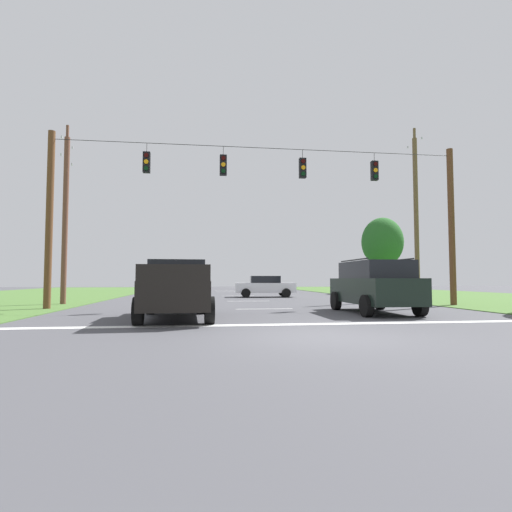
{
  "coord_description": "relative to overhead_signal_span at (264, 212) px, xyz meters",
  "views": [
    {
      "loc": [
        -2.66,
        -8.97,
        1.31
      ],
      "look_at": [
        -0.21,
        9.67,
        2.38
      ],
      "focal_mm": 28.29,
      "sensor_mm": 36.0,
      "label": 1
    }
  ],
  "objects": [
    {
      "name": "overhead_signal_span",
      "position": [
        0.0,
        0.0,
        0.0
      ],
      "size": [
        19.23,
        0.31,
        7.84
      ],
      "color": "brown",
      "rests_on": "ground"
    },
    {
      "name": "suv_black",
      "position": [
        3.76,
        -3.62,
        -3.36
      ],
      "size": [
        2.23,
        4.81,
        2.05
      ],
      "color": "black",
      "rests_on": "ground"
    },
    {
      "name": "lane_dash_0",
      "position": [
        -0.13,
        -1.06,
        -4.42
      ],
      "size": [
        2.5,
        0.15,
        0.01
      ],
      "primitive_type": "cube",
      "rotation": [
        0.0,
        0.0,
        1.57
      ],
      "color": "white",
      "rests_on": "ground"
    },
    {
      "name": "stop_bar_stripe",
      "position": [
        -0.13,
        -7.06,
        -4.42
      ],
      "size": [
        16.09,
        0.45,
        0.01
      ],
      "primitive_type": "cube",
      "color": "white",
      "rests_on": "ground"
    },
    {
      "name": "ground_plane",
      "position": [
        -0.13,
        -9.51,
        -4.42
      ],
      "size": [
        120.0,
        120.0,
        0.0
      ],
      "primitive_type": "plane",
      "color": "#47474C"
    },
    {
      "name": "lane_dash_4",
      "position": [
        -0.13,
        27.24,
        -4.42
      ],
      "size": [
        2.5,
        0.15,
        0.01
      ],
      "primitive_type": "cube",
      "rotation": [
        0.0,
        0.0,
        1.57
      ],
      "color": "white",
      "rests_on": "ground"
    },
    {
      "name": "pickup_truck",
      "position": [
        -3.67,
        -4.78,
        -3.45
      ],
      "size": [
        2.43,
        5.46,
        1.95
      ],
      "color": "black",
      "rests_on": "ground"
    },
    {
      "name": "distant_car_crossing_white",
      "position": [
        1.66,
        10.41,
        -3.63
      ],
      "size": [
        4.41,
        2.24,
        1.52
      ],
      "color": "silver",
      "rests_on": "ground"
    },
    {
      "name": "shoulder_grass_right",
      "position": [
        16.33,
        5.49,
        -4.41
      ],
      "size": [
        16.0,
        80.0,
        0.03
      ],
      "primitive_type": "cube",
      "color": "#466C2F",
      "rests_on": "ground"
    },
    {
      "name": "utility_pole_mid_right",
      "position": [
        10.22,
        4.67,
        0.79
      ],
      "size": [
        0.28,
        1.75,
        10.71
      ],
      "color": "brown",
      "rests_on": "ground"
    },
    {
      "name": "tree_roadside_far_right",
      "position": [
        13.75,
        17.01,
        0.31
      ],
      "size": [
        3.8,
        3.8,
        7.02
      ],
      "color": "brown",
      "rests_on": "ground"
    },
    {
      "name": "utility_pole_near_left",
      "position": [
        -9.89,
        3.31,
        0.24
      ],
      "size": [
        0.28,
        1.76,
        9.35
      ],
      "color": "brown",
      "rests_on": "ground"
    },
    {
      "name": "lane_dash_2",
      "position": [
        -0.13,
        12.45,
        -4.42
      ],
      "size": [
        2.5,
        0.15,
        0.01
      ],
      "primitive_type": "cube",
      "rotation": [
        0.0,
        0.0,
        1.57
      ],
      "color": "white",
      "rests_on": "ground"
    },
    {
      "name": "lane_dash_3",
      "position": [
        -0.13,
        22.61,
        -4.42
      ],
      "size": [
        2.5,
        0.15,
        0.01
      ],
      "primitive_type": "cube",
      "rotation": [
        0.0,
        0.0,
        1.57
      ],
      "color": "white",
      "rests_on": "ground"
    },
    {
      "name": "lane_dash_1",
      "position": [
        -0.13,
        5.18,
        -4.42
      ],
      "size": [
        2.5,
        0.15,
        0.01
      ],
      "primitive_type": "cube",
      "rotation": [
        0.0,
        0.0,
        1.57
      ],
      "color": "white",
      "rests_on": "ground"
    }
  ]
}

